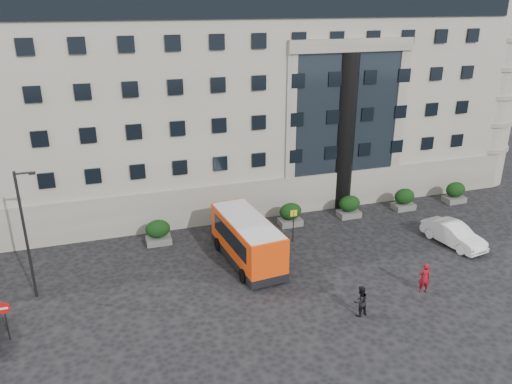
% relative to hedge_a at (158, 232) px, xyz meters
% --- Properties ---
extents(ground, '(120.00, 120.00, 0.00)m').
position_rel_hedge_a_xyz_m(ground, '(4.00, -7.80, -0.93)').
color(ground, black).
rests_on(ground, ground).
extents(civic_building, '(44.00, 24.00, 18.00)m').
position_rel_hedge_a_xyz_m(civic_building, '(10.00, 14.20, 8.07)').
color(civic_building, gray).
rests_on(civic_building, ground).
extents(entrance_column, '(1.80, 1.80, 13.00)m').
position_rel_hedge_a_xyz_m(entrance_column, '(16.00, 2.50, 5.57)').
color(entrance_column, black).
rests_on(entrance_column, ground).
extents(hedge_a, '(1.80, 1.26, 1.84)m').
position_rel_hedge_a_xyz_m(hedge_a, '(0.00, 0.00, 0.00)').
color(hedge_a, '#595957').
rests_on(hedge_a, ground).
extents(hedge_b, '(1.80, 1.26, 1.84)m').
position_rel_hedge_a_xyz_m(hedge_b, '(5.20, 0.00, 0.00)').
color(hedge_b, '#595957').
rests_on(hedge_b, ground).
extents(hedge_c, '(1.80, 1.26, 1.84)m').
position_rel_hedge_a_xyz_m(hedge_c, '(10.40, 0.00, 0.00)').
color(hedge_c, '#595957').
rests_on(hedge_c, ground).
extents(hedge_d, '(1.80, 1.26, 1.84)m').
position_rel_hedge_a_xyz_m(hedge_d, '(15.60, 0.00, 0.00)').
color(hedge_d, '#595957').
rests_on(hedge_d, ground).
extents(hedge_e, '(1.80, 1.26, 1.84)m').
position_rel_hedge_a_xyz_m(hedge_e, '(20.80, 0.00, 0.00)').
color(hedge_e, '#595957').
rests_on(hedge_e, ground).
extents(hedge_f, '(1.80, 1.26, 1.84)m').
position_rel_hedge_a_xyz_m(hedge_f, '(26.00, 0.00, 0.00)').
color(hedge_f, '#595957').
rests_on(hedge_f, ground).
extents(street_lamp, '(1.16, 0.18, 8.00)m').
position_rel_hedge_a_xyz_m(street_lamp, '(-7.94, -4.80, 3.44)').
color(street_lamp, '#262628').
rests_on(street_lamp, ground).
extents(bus_stop_sign, '(0.50, 0.08, 2.52)m').
position_rel_hedge_a_xyz_m(bus_stop_sign, '(9.50, -2.80, 0.80)').
color(bus_stop_sign, '#262628').
rests_on(bus_stop_sign, ground).
extents(no_entry_sign, '(0.64, 0.16, 2.32)m').
position_rel_hedge_a_xyz_m(no_entry_sign, '(-9.00, -8.84, 0.72)').
color(no_entry_sign, '#262628').
rests_on(no_entry_sign, ground).
extents(minibus, '(3.39, 7.72, 3.13)m').
position_rel_hedge_a_xyz_m(minibus, '(5.42, -4.58, 0.79)').
color(minibus, '#F1410B').
rests_on(minibus, ground).
extents(parked_car_d, '(3.26, 5.78, 1.52)m').
position_rel_hedge_a_xyz_m(parked_car_d, '(-7.50, 8.20, -0.17)').
color(parked_car_d, black).
rests_on(parked_car_d, ground).
extents(white_taxi, '(2.55, 5.16, 1.63)m').
position_rel_hedge_a_xyz_m(white_taxi, '(20.48, -6.80, -0.11)').
color(white_taxi, white).
rests_on(white_taxi, ground).
extents(pedestrian_a, '(0.82, 0.65, 1.96)m').
position_rel_hedge_a_xyz_m(pedestrian_a, '(14.56, -11.57, 0.05)').
color(pedestrian_a, maroon).
rests_on(pedestrian_a, ground).
extents(pedestrian_b, '(1.03, 0.88, 1.86)m').
position_rel_hedge_a_xyz_m(pedestrian_b, '(9.65, -12.54, 0.00)').
color(pedestrian_b, black).
rests_on(pedestrian_b, ground).
extents(pedestrian_c, '(1.05, 0.63, 1.59)m').
position_rel_hedge_a_xyz_m(pedestrian_c, '(7.50, -6.03, -0.13)').
color(pedestrian_c, black).
rests_on(pedestrian_c, ground).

